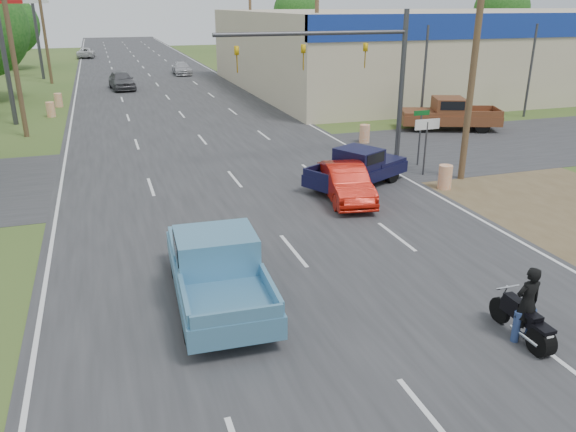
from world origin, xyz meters
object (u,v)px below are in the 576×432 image
object	(u,v)px
navy_pickup	(359,167)
distant_car_silver	(182,69)
distant_car_white	(86,53)
blue_pickup	(217,266)
rider	(527,307)
distant_car_grey	(122,80)
red_convertible	(346,183)
motorcycle	(525,324)
brown_pickup	(447,114)

from	to	relation	value
navy_pickup	distant_car_silver	size ratio (longest dim) A/B	1.17
distant_car_silver	distant_car_white	bearing A→B (deg)	113.92
distant_car_white	blue_pickup	bearing A→B (deg)	96.54
rider	distant_car_white	bearing A→B (deg)	-82.50
distant_car_grey	blue_pickup	bearing A→B (deg)	-95.36
red_convertible	motorcycle	distance (m)	10.33
red_convertible	motorcycle	size ratio (longest dim) A/B	2.05
motorcycle	rider	distance (m)	0.41
distant_car_white	distant_car_grey	bearing A→B (deg)	99.17
motorcycle	distant_car_silver	world-z (taller)	distant_car_silver
red_convertible	distant_car_grey	bearing A→B (deg)	111.03
blue_pickup	navy_pickup	bearing A→B (deg)	48.09
brown_pickup	distant_car_white	bearing A→B (deg)	41.10
distant_car_grey	distant_car_white	world-z (taller)	distant_car_grey
motorcycle	brown_pickup	distance (m)	23.31
rider	distant_car_grey	xyz separation A→B (m)	(-6.66, 44.00, -0.07)
navy_pickup	distant_car_silver	distance (m)	41.69
motorcycle	navy_pickup	distance (m)	11.97
red_convertible	distant_car_silver	xyz separation A→B (m)	(-0.10, 43.23, -0.06)
blue_pickup	distant_car_silver	xyz separation A→B (m)	(6.24, 49.39, -0.30)
blue_pickup	distant_car_white	bearing A→B (deg)	95.54
motorcycle	navy_pickup	size ratio (longest dim) A/B	0.40
navy_pickup	distant_car_grey	xyz separation A→B (m)	(-8.05, 32.16, 0.00)
navy_pickup	brown_pickup	size ratio (longest dim) A/B	0.82
rider	distant_car_grey	bearing A→B (deg)	-81.15
navy_pickup	motorcycle	bearing A→B (deg)	-33.87
brown_pickup	distant_car_grey	bearing A→B (deg)	57.97
distant_car_grey	distant_car_silver	xyz separation A→B (m)	(6.68, 9.51, -0.17)
rider	distant_car_grey	distance (m)	44.50
rider	distant_car_silver	distance (m)	53.51
red_convertible	rider	xyz separation A→B (m)	(-0.12, -10.28, 0.18)
blue_pickup	distant_car_white	world-z (taller)	blue_pickup
rider	brown_pickup	world-z (taller)	brown_pickup
distant_car_silver	red_convertible	bearing A→B (deg)	-88.35
distant_car_white	distant_car_silver	bearing A→B (deg)	116.08
blue_pickup	brown_pickup	distance (m)	23.85
navy_pickup	brown_pickup	bearing A→B (deg)	103.69
blue_pickup	distant_car_grey	distance (m)	39.88
distant_car_silver	motorcycle	bearing A→B (deg)	-88.50
brown_pickup	distant_car_white	world-z (taller)	brown_pickup
distant_car_grey	red_convertible	bearing A→B (deg)	-84.63
distant_car_grey	motorcycle	bearing A→B (deg)	-87.40
brown_pickup	distant_car_white	xyz separation A→B (m)	(-21.12, 57.17, -0.30)
distant_car_silver	distant_car_white	world-z (taller)	distant_car_white
distant_car_silver	distant_car_grey	bearing A→B (deg)	-123.56
red_convertible	motorcycle	bearing A→B (deg)	-81.01
red_convertible	rider	bearing A→B (deg)	-81.01
rider	blue_pickup	bearing A→B (deg)	-33.33
blue_pickup	navy_pickup	distance (m)	10.83
red_convertible	distant_car_silver	distance (m)	43.23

